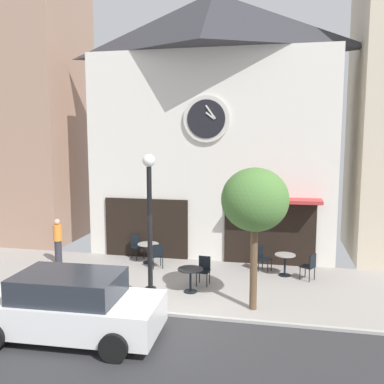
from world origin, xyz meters
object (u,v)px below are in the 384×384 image
Objects in this scene: street_lamp at (150,227)px; cafe_table_leftmost at (148,249)px; cafe_table_near_curb at (190,275)px; parked_car_white at (70,306)px; cafe_chair_facing_wall at (310,265)px; cafe_chair_outer at (204,268)px; cafe_table_rightmost at (285,261)px; cafe_chair_left_end at (263,256)px; street_tree at (255,201)px; cafe_chair_corner at (136,245)px; cafe_chair_under_awning at (157,254)px; pedestrian_orange at (58,240)px.

cafe_table_leftmost is at bearing 108.64° from street_lamp.
cafe_table_leftmost reaches higher than cafe_table_near_curb.
parked_car_white reaches higher than cafe_table_near_curb.
street_lamp is at bearing -150.11° from cafe_chair_facing_wall.
cafe_chair_facing_wall and cafe_chair_outer have the same top height.
cafe_chair_left_end is at bearing 153.76° from cafe_table_rightmost.
cafe_chair_left_end is at bearing -1.08° from cafe_table_leftmost.
street_tree is 6.69m from cafe_chair_corner.
cafe_chair_facing_wall is (5.25, -0.21, 0.00)m from cafe_chair_under_awning.
street_lamp is at bearing -132.40° from cafe_chair_left_end.
street_tree is 4.23m from cafe_chair_left_end.
street_lamp is at bearing -140.39° from cafe_table_near_curb.
cafe_chair_under_awning is at bearing -172.31° from cafe_chair_left_end.
cafe_chair_outer is at bearing -33.60° from cafe_chair_under_awning.
cafe_chair_facing_wall is (3.62, 1.82, -0.01)m from cafe_table_near_curb.
street_lamp is 5.12m from cafe_table_rightmost.
street_tree is 5.94m from cafe_table_leftmost.
cafe_table_rightmost is (2.82, 2.16, -0.02)m from cafe_table_near_curb.
cafe_table_near_curb is 0.86× the size of cafe_chair_left_end.
cafe_chair_outer is 3.87m from cafe_chair_corner.
parked_car_white reaches higher than cafe_chair_facing_wall.
pedestrian_orange is (-5.73, 1.15, 0.33)m from cafe_chair_outer.
street_lamp is 4.69× the size of cafe_chair_corner.
cafe_table_rightmost is 0.84m from cafe_chair_left_end.
cafe_chair_outer reaches higher than cafe_table_rightmost.
cafe_chair_outer is 4.86m from parked_car_white.
cafe_chair_facing_wall is at bearing 42.24° from parked_car_white.
cafe_chair_under_awning is 1.00× the size of cafe_chair_facing_wall.
cafe_chair_under_awning is 5.26m from cafe_chair_facing_wall.
cafe_table_rightmost is at bearing 1.70° from pedestrian_orange.
cafe_chair_left_end reaches higher than cafe_table_leftmost.
pedestrian_orange is (-3.82, -0.12, 0.33)m from cafe_chair_under_awning.
street_lamp is 2.53× the size of pedestrian_orange.
cafe_table_leftmost is at bearing -37.74° from cafe_chair_corner.
cafe_table_leftmost is at bearing 174.82° from cafe_table_rightmost.
cafe_chair_left_end is (4.87, -0.57, 0.00)m from cafe_chair_corner.
street_tree is 5.34m from parked_car_white.
street_tree is 2.34× the size of pedestrian_orange.
cafe_table_near_curb is 1.04× the size of cafe_table_rightmost.
street_lamp is at bearing -128.83° from cafe_chair_outer.
cafe_chair_outer is (1.91, -1.27, 0.00)m from cafe_chair_under_awning.
cafe_chair_corner is 2.93m from pedestrian_orange.
cafe_table_rightmost reaches higher than cafe_table_leftmost.
pedestrian_orange is at bearing 160.67° from cafe_table_near_curb.
street_lamp is 3.35m from cafe_chair_under_awning.
cafe_table_leftmost is 0.78m from cafe_chair_under_awning.
parked_car_white is at bearing -58.47° from pedestrian_orange.
cafe_table_near_curb is 4.18m from cafe_chair_corner.
cafe_table_leftmost is 0.88× the size of cafe_chair_under_awning.
parked_car_white is at bearing -120.30° from cafe_chair_outer.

